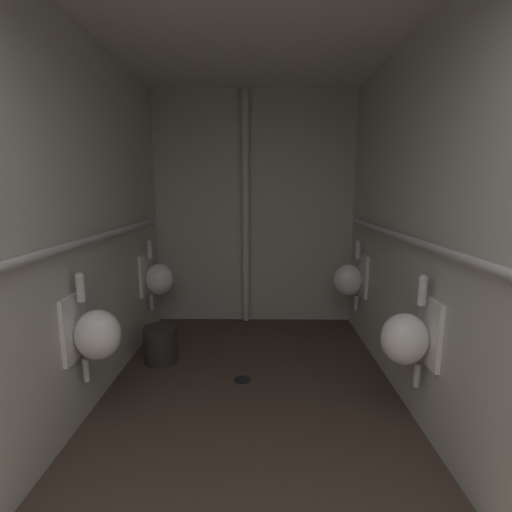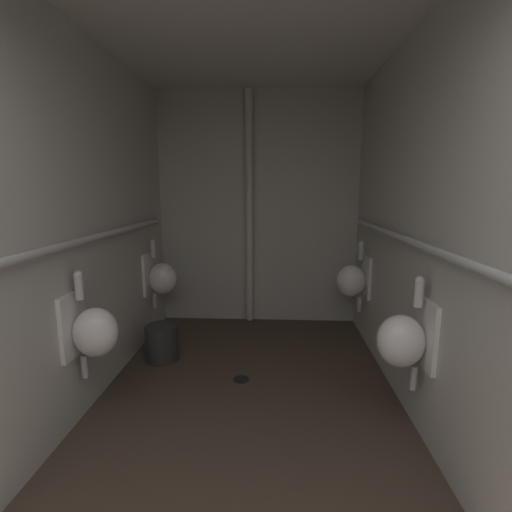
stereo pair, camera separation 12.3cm
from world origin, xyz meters
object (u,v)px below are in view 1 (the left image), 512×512
(urinal_right_mid, at_px, (408,337))
(urinal_right_far, at_px, (350,279))
(urinal_left_far, at_px, (157,278))
(standpipe_back_wall, at_px, (246,211))
(waste_bin, at_px, (160,344))
(floor_drain, at_px, (242,379))
(urinal_left_mid, at_px, (95,333))

(urinal_right_mid, xyz_separation_m, urinal_right_far, (0.00, 1.56, 0.00))
(urinal_left_far, bearing_deg, urinal_right_far, -0.18)
(urinal_right_mid, xyz_separation_m, standpipe_back_wall, (-1.12, 2.07, 0.69))
(waste_bin, bearing_deg, urinal_left_far, 105.85)
(urinal_right_mid, height_order, urinal_right_far, same)
(urinal_right_far, distance_m, waste_bin, 2.03)
(standpipe_back_wall, bearing_deg, floor_drain, -89.18)
(standpipe_back_wall, bearing_deg, urinal_right_far, -24.63)
(urinal_left_far, distance_m, standpipe_back_wall, 1.26)
(standpipe_back_wall, relative_size, waste_bin, 7.88)
(urinal_right_far, height_order, standpipe_back_wall, standpipe_back_wall)
(urinal_right_mid, distance_m, floor_drain, 1.45)
(urinal_left_far, bearing_deg, urinal_left_mid, -90.00)
(urinal_right_far, distance_m, standpipe_back_wall, 1.42)
(standpipe_back_wall, xyz_separation_m, floor_drain, (0.02, -1.41, -1.35))
(urinal_left_far, relative_size, standpipe_back_wall, 0.28)
(urinal_right_mid, bearing_deg, standpipe_back_wall, 118.50)
(floor_drain, bearing_deg, waste_bin, 156.48)
(urinal_right_mid, height_order, floor_drain, urinal_right_mid)
(urinal_right_mid, bearing_deg, floor_drain, 149.06)
(urinal_left_mid, height_order, waste_bin, urinal_left_mid)
(urinal_right_far, relative_size, waste_bin, 2.23)
(urinal_left_far, distance_m, waste_bin, 0.77)
(waste_bin, bearing_deg, standpipe_back_wall, 54.32)
(urinal_right_mid, height_order, standpipe_back_wall, standpipe_back_wall)
(urinal_left_mid, distance_m, urinal_left_far, 1.52)
(urinal_left_mid, xyz_separation_m, urinal_right_far, (2.05, 1.51, 0.00))
(standpipe_back_wall, distance_m, floor_drain, 1.95)
(floor_drain, xyz_separation_m, waste_bin, (-0.79, 0.34, 0.17))
(urinal_right_mid, distance_m, waste_bin, 2.20)
(urinal_left_mid, bearing_deg, floor_drain, 33.16)
(urinal_left_far, xyz_separation_m, floor_drain, (0.94, -0.90, -0.67))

